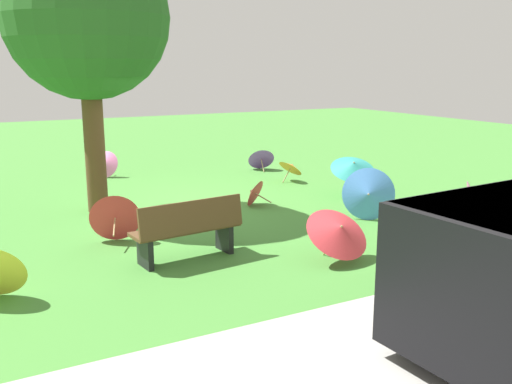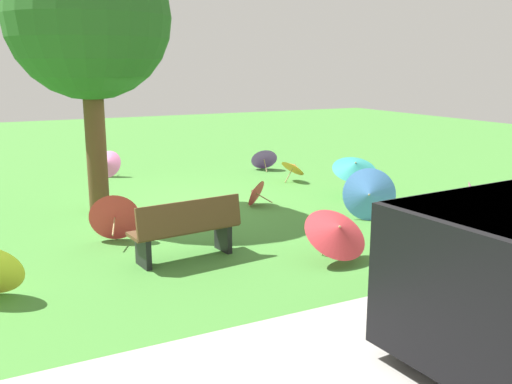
% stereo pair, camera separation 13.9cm
% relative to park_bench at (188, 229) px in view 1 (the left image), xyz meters
% --- Properties ---
extents(ground, '(40.00, 40.00, 0.00)m').
position_rel_park_bench_xyz_m(ground, '(-0.78, -3.37, -0.47)').
color(ground, '#478C38').
extents(park_bench, '(1.64, 0.65, 0.90)m').
position_rel_park_bench_xyz_m(park_bench, '(0.00, 0.00, 0.00)').
color(park_bench, brown).
rests_on(park_bench, ground).
extents(shade_tree, '(2.99, 2.99, 5.10)m').
position_rel_park_bench_xyz_m(shade_tree, '(0.49, -3.48, 3.11)').
color(shade_tree, brown).
rests_on(shade_tree, ground).
extents(parasol_purple_0, '(0.83, 0.77, 0.65)m').
position_rel_park_bench_xyz_m(parasol_purple_0, '(-4.42, -5.93, -0.14)').
color(parasol_purple_0, tan).
rests_on(parasol_purple_0, ground).
extents(parasol_blue_0, '(0.95, 0.94, 0.97)m').
position_rel_park_bench_xyz_m(parasol_blue_0, '(-3.66, -0.50, 0.02)').
color(parasol_blue_0, tan).
rests_on(parasol_blue_0, ground).
extents(parasol_red_1, '(0.94, 0.86, 0.82)m').
position_rel_park_bench_xyz_m(parasol_red_1, '(-1.84, 1.09, 0.01)').
color(parasol_red_1, tan).
rests_on(parasol_red_1, ground).
extents(parasol_red_2, '(0.87, 0.86, 0.81)m').
position_rel_park_bench_xyz_m(parasol_red_2, '(0.68, -1.43, -0.06)').
color(parasol_red_2, tan).
rests_on(parasol_red_2, ground).
extents(parasol_pink_0, '(0.63, 0.66, 0.68)m').
position_rel_park_bench_xyz_m(parasol_pink_0, '(-5.56, 0.20, -0.13)').
color(parasol_pink_0, tan).
rests_on(parasol_pink_0, ground).
extents(parasol_teal_0, '(1.22, 1.21, 0.96)m').
position_rel_park_bench_xyz_m(parasol_teal_0, '(-4.54, -2.10, 0.21)').
color(parasol_teal_0, tan).
rests_on(parasol_teal_0, ground).
extents(parasol_red_3, '(0.64, 0.62, 0.55)m').
position_rel_park_bench_xyz_m(parasol_red_3, '(-2.34, -2.44, -0.19)').
color(parasol_red_3, tan).
rests_on(parasol_red_3, ground).
extents(parasol_pink_1, '(0.79, 0.77, 0.69)m').
position_rel_park_bench_xyz_m(parasol_pink_1, '(-0.42, -6.79, -0.12)').
color(parasol_pink_1, tan).
rests_on(parasol_pink_1, ground).
extents(parasol_orange_0, '(0.66, 0.70, 0.59)m').
position_rel_park_bench_xyz_m(parasol_orange_0, '(-4.29, -4.15, -0.10)').
color(parasol_orange_0, tan).
rests_on(parasol_orange_0, ground).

